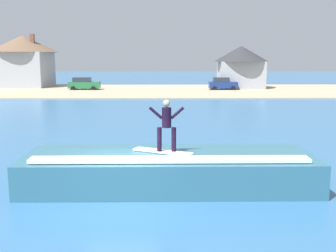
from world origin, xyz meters
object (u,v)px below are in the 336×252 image
(car_near_shore, at_px, (84,84))
(car_far_shore, at_px, (222,84))
(wave_crest, at_px, (169,169))
(surfboard, at_px, (163,151))
(surfer, at_px, (167,123))
(house_with_chimney, at_px, (24,58))
(house_gabled_white, at_px, (241,64))

(car_near_shore, bearing_deg, car_far_shore, -0.87)
(wave_crest, height_order, car_near_shore, car_near_shore)
(wave_crest, distance_m, surfboard, 0.82)
(car_near_shore, height_order, car_far_shore, same)
(car_near_shore, bearing_deg, surfer, -75.78)
(surfboard, bearing_deg, car_far_shore, 79.13)
(car_near_shore, bearing_deg, wave_crest, -75.54)
(surfboard, distance_m, house_with_chimney, 55.37)
(wave_crest, distance_m, house_gabled_white, 48.31)
(car_near_shore, distance_m, car_far_shore, 19.66)
(surfer, relative_size, house_gabled_white, 0.22)
(wave_crest, relative_size, surfboard, 4.78)
(house_with_chimney, bearing_deg, car_far_shore, -12.56)
(surfer, bearing_deg, car_far_shore, 79.31)
(wave_crest, relative_size, surfer, 5.72)
(wave_crest, distance_m, surfer, 1.79)
(surfboard, relative_size, surfer, 1.20)
(surfboard, xyz_separation_m, car_far_shore, (8.49, 44.20, -0.39))
(surfboard, relative_size, house_gabled_white, 0.27)
(car_near_shore, height_order, house_with_chimney, house_with_chimney)
(surfer, bearing_deg, surfboard, 150.19)
(surfer, bearing_deg, car_near_shore, 104.22)
(house_with_chimney, bearing_deg, car_near_shore, -31.58)
(car_near_shore, relative_size, house_with_chimney, 0.41)
(wave_crest, bearing_deg, house_with_chimney, 113.31)
(surfer, bearing_deg, house_with_chimney, 113.06)
(wave_crest, bearing_deg, car_near_shore, 104.46)
(surfboard, relative_size, car_far_shore, 0.53)
(surfboard, xyz_separation_m, house_with_chimney, (-21.56, 50.90, 3.22))
(car_far_shore, xyz_separation_m, house_with_chimney, (-30.06, 6.69, 3.61))
(wave_crest, distance_m, car_far_shore, 44.65)
(car_near_shore, distance_m, house_with_chimney, 12.73)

